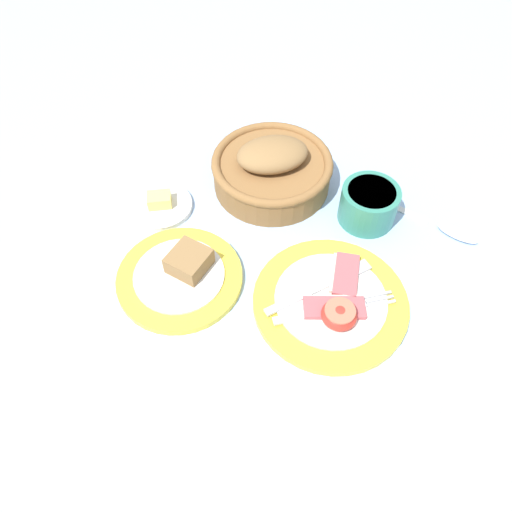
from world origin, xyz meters
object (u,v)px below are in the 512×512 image
at_px(breakfast_plate, 331,302).
at_px(butter_dish, 161,205).
at_px(fork_on_cloth, 454,422).
at_px(bread_plate, 181,275).
at_px(bread_basket, 272,169).
at_px(teaspoon_by_saucer, 442,227).
at_px(sugar_cup, 369,204).

distance_m(breakfast_plate, butter_dish, 0.34).
bearing_deg(fork_on_cloth, butter_dish, 17.21).
relative_size(bread_plate, butter_dish, 1.79).
xyz_separation_m(bread_basket, teaspoon_by_saucer, (0.29, -0.09, -0.03)).
bearing_deg(bread_plate, breakfast_plate, -8.18).
height_order(butter_dish, teaspoon_by_saucer, butter_dish).
xyz_separation_m(breakfast_plate, bread_plate, (-0.23, 0.03, 0.00)).
height_order(sugar_cup, butter_dish, sugar_cup).
relative_size(breakfast_plate, teaspoon_by_saucer, 1.33).
bearing_deg(bread_basket, teaspoon_by_saucer, -16.46).
bearing_deg(butter_dish, bread_basket, 20.78).
bearing_deg(bread_plate, bread_basket, 59.24).
relative_size(breakfast_plate, fork_on_cloth, 1.46).
xyz_separation_m(bread_basket, butter_dish, (-0.19, -0.07, -0.03)).
distance_m(sugar_cup, butter_dish, 0.36).
height_order(breakfast_plate, teaspoon_by_saucer, breakfast_plate).
distance_m(sugar_cup, teaspoon_by_saucer, 0.13).
height_order(sugar_cup, fork_on_cloth, sugar_cup).
bearing_deg(breakfast_plate, bread_plate, 171.82).
xyz_separation_m(butter_dish, fork_on_cloth, (0.45, -0.35, -0.01)).
relative_size(butter_dish, teaspoon_by_saucer, 0.63).
relative_size(bread_plate, fork_on_cloth, 1.22).
bearing_deg(breakfast_plate, fork_on_cloth, -47.31).
height_order(bread_plate, fork_on_cloth, bread_plate).
bearing_deg(teaspoon_by_saucer, fork_on_cloth, -65.41).
distance_m(bread_basket, teaspoon_by_saucer, 0.31).
xyz_separation_m(breakfast_plate, butter_dish, (-0.29, 0.18, -0.00)).
relative_size(bread_basket, fork_on_cloth, 1.33).
height_order(breakfast_plate, fork_on_cloth, breakfast_plate).
xyz_separation_m(bread_plate, sugar_cup, (0.30, 0.15, 0.02)).
relative_size(sugar_cup, butter_dish, 0.88).
bearing_deg(bread_plate, teaspoon_by_saucer, 17.37).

